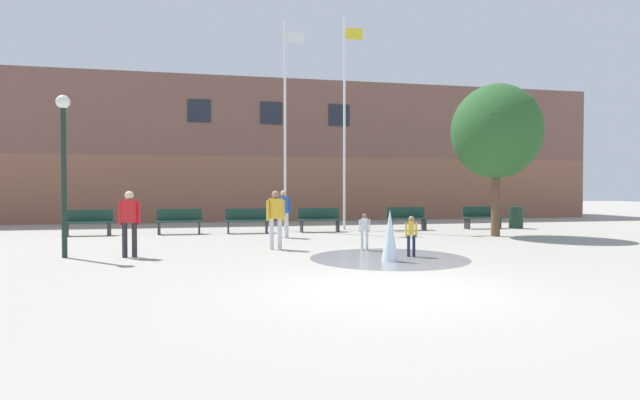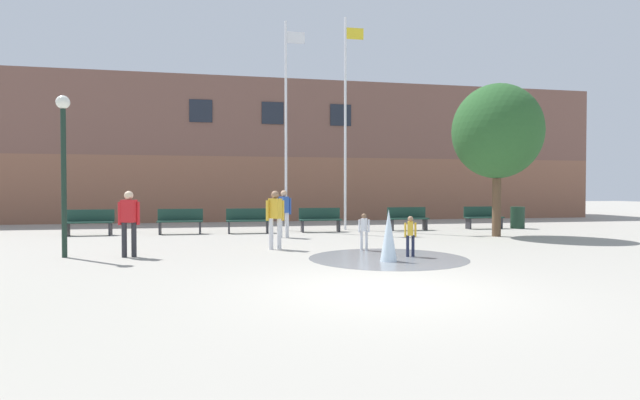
% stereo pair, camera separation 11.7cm
% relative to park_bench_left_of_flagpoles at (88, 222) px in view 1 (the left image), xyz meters
% --- Properties ---
extents(ground_plane, '(100.00, 100.00, 0.00)m').
position_rel_park_bench_left_of_flagpoles_xyz_m(ground_plane, '(7.12, -11.06, -0.48)').
color(ground_plane, '#9E998E').
extents(library_building, '(36.00, 6.05, 7.22)m').
position_rel_park_bench_left_of_flagpoles_xyz_m(library_building, '(7.12, 9.25, 3.13)').
color(library_building, brown).
rests_on(library_building, ground).
extents(splash_fountain, '(3.76, 3.76, 1.18)m').
position_rel_park_bench_left_of_flagpoles_xyz_m(splash_fountain, '(8.29, -7.86, -0.12)').
color(splash_fountain, gray).
rests_on(splash_fountain, ground).
extents(park_bench_left_of_flagpoles, '(1.60, 0.44, 0.91)m').
position_rel_park_bench_left_of_flagpoles_xyz_m(park_bench_left_of_flagpoles, '(0.00, 0.00, 0.00)').
color(park_bench_left_of_flagpoles, '#28282D').
rests_on(park_bench_left_of_flagpoles, ground).
extents(park_bench_under_left_flagpole, '(1.60, 0.44, 0.91)m').
position_rel_park_bench_left_of_flagpoles_xyz_m(park_bench_under_left_flagpole, '(3.09, -0.06, 0.00)').
color(park_bench_under_left_flagpole, '#28282D').
rests_on(park_bench_under_left_flagpole, ground).
extents(park_bench_center, '(1.60, 0.44, 0.91)m').
position_rel_park_bench_left_of_flagpoles_xyz_m(park_bench_center, '(5.52, -0.18, 0.00)').
color(park_bench_center, '#28282D').
rests_on(park_bench_center, ground).
extents(park_bench_under_right_flagpole, '(1.60, 0.44, 0.91)m').
position_rel_park_bench_left_of_flagpoles_xyz_m(park_bench_under_right_flagpole, '(8.24, -0.18, 0.00)').
color(park_bench_under_right_flagpole, '#28282D').
rests_on(park_bench_under_right_flagpole, ground).
extents(park_bench_near_trashcan, '(1.60, 0.44, 0.91)m').
position_rel_park_bench_left_of_flagpoles_xyz_m(park_bench_near_trashcan, '(11.79, -0.14, 0.00)').
color(park_bench_near_trashcan, '#28282D').
rests_on(park_bench_near_trashcan, ground).
extents(park_bench_far_right, '(1.60, 0.44, 0.91)m').
position_rel_park_bench_left_of_flagpoles_xyz_m(park_bench_far_right, '(15.13, -0.01, 0.00)').
color(park_bench_far_right, '#28282D').
rests_on(park_bench_far_right, ground).
extents(child_running, '(0.31, 0.24, 0.99)m').
position_rel_park_bench_left_of_flagpoles_xyz_m(child_running, '(8.99, -7.44, 0.10)').
color(child_running, '#1E233D').
rests_on(child_running, ground).
extents(adult_near_bench, '(0.50, 0.32, 1.59)m').
position_rel_park_bench_left_of_flagpoles_xyz_m(adult_near_bench, '(2.35, -6.16, 0.45)').
color(adult_near_bench, '#28282D').
rests_on(adult_near_bench, ground).
extents(adult_in_red, '(0.50, 0.39, 1.59)m').
position_rel_park_bench_left_of_flagpoles_xyz_m(adult_in_red, '(6.60, -2.11, 0.45)').
color(adult_in_red, silver).
rests_on(adult_in_red, ground).
extents(child_in_fountain, '(0.31, 0.24, 0.99)m').
position_rel_park_bench_left_of_flagpoles_xyz_m(child_in_fountain, '(8.25, -6.02, 0.10)').
color(child_in_fountain, silver).
rests_on(child_in_fountain, ground).
extents(teen_by_trashcan, '(0.50, 0.38, 1.59)m').
position_rel_park_bench_left_of_flagpoles_xyz_m(teen_by_trashcan, '(5.96, -5.30, 0.45)').
color(teen_by_trashcan, silver).
rests_on(teen_by_trashcan, ground).
extents(flagpole_left, '(0.80, 0.10, 8.19)m').
position_rel_park_bench_left_of_flagpoles_xyz_m(flagpole_left, '(7.08, 0.68, 3.86)').
color(flagpole_left, silver).
rests_on(flagpole_left, ground).
extents(flagpole_right, '(0.80, 0.10, 8.49)m').
position_rel_park_bench_left_of_flagpoles_xyz_m(flagpole_right, '(9.47, 0.68, 4.02)').
color(flagpole_right, silver).
rests_on(flagpole_right, ground).
extents(lamp_post_left_lane, '(0.32, 0.32, 3.86)m').
position_rel_park_bench_left_of_flagpoles_xyz_m(lamp_post_left_lane, '(0.84, -5.89, 2.05)').
color(lamp_post_left_lane, '#192D23').
rests_on(lamp_post_left_lane, ground).
extents(trash_can, '(0.56, 0.56, 0.90)m').
position_rel_park_bench_left_of_flagpoles_xyz_m(trash_can, '(16.57, -0.21, -0.03)').
color(trash_can, '#193323').
rests_on(trash_can, ground).
extents(street_tree_near_building, '(3.05, 3.05, 5.24)m').
position_rel_park_bench_left_of_flagpoles_xyz_m(street_tree_near_building, '(13.85, -3.14, 3.13)').
color(street_tree_near_building, brown).
rests_on(street_tree_near_building, ground).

